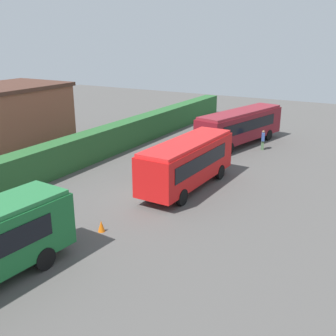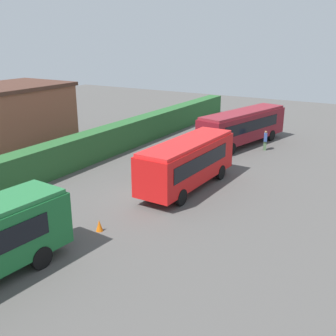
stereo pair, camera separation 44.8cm
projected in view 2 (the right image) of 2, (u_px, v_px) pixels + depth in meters
name	position (u px, v px, depth m)	size (l,w,h in m)	color
ground_plane	(145.00, 196.00, 24.98)	(85.44, 85.44, 0.00)	#514F4C
bus_red	(187.00, 161.00, 25.81)	(8.76, 2.71, 3.15)	red
bus_maroon	(243.00, 125.00, 35.98)	(10.68, 4.61, 3.09)	maroon
person_left	(155.00, 161.00, 28.84)	(0.44, 0.36, 1.78)	black
person_center	(265.00, 140.00, 34.67)	(0.54, 0.40, 1.70)	#4C6B47
hedge_row	(53.00, 160.00, 28.37)	(54.72, 1.52, 2.29)	#285D2D
depot_building	(3.00, 121.00, 32.53)	(10.80, 6.58, 5.65)	brown
traffic_cone	(99.00, 225.00, 20.49)	(0.36, 0.36, 0.60)	orange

